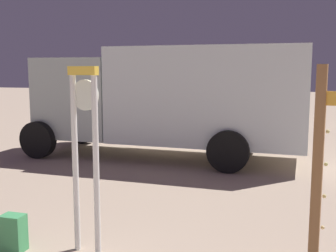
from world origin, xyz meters
TOP-DOWN VIEW (x-y plane):
  - standing_clock at (-0.46, 2.90)m, footprint 0.39×0.16m
  - backpack at (-1.33, 2.69)m, footprint 0.27×0.24m
  - box_truck_near at (-0.93, 8.33)m, footprint 6.79×2.58m
  - box_truck_far at (-1.88, 16.36)m, footprint 6.86×4.07m

SIDE VIEW (x-z plane):
  - backpack at x=-1.33m, z-range 0.00..0.44m
  - standing_clock at x=-0.46m, z-range 0.21..2.41m
  - box_truck_near at x=-0.93m, z-range 0.16..2.83m
  - box_truck_far at x=-1.88m, z-range 0.15..2.99m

